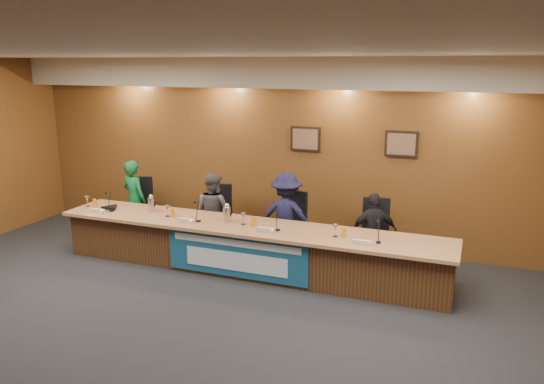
{
  "coord_description": "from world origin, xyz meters",
  "views": [
    {
      "loc": [
        3.11,
        -4.57,
        3.1
      ],
      "look_at": [
        0.38,
        2.45,
        1.27
      ],
      "focal_mm": 35.0,
      "sensor_mm": 36.0,
      "label": 1
    }
  ],
  "objects_px": {
    "panelist_a": "(135,200)",
    "speakerphone": "(111,208)",
    "panelist_c": "(286,217)",
    "office_chair_b": "(217,220)",
    "office_chair_c": "(288,229)",
    "panelist_b": "(214,211)",
    "carafe_left": "(151,205)",
    "office_chair_a": "(139,211)",
    "panelist_d": "(374,232)",
    "carafe_mid": "(227,215)",
    "office_chair_d": "(375,239)",
    "banner": "(236,256)",
    "dais_body": "(248,249)"
  },
  "relations": [
    {
      "from": "panelist_b",
      "to": "carafe_left",
      "type": "bearing_deg",
      "value": 59.02
    },
    {
      "from": "office_chair_a",
      "to": "carafe_left",
      "type": "bearing_deg",
      "value": -60.34
    },
    {
      "from": "office_chair_a",
      "to": "office_chair_c",
      "type": "xyz_separation_m",
      "value": [
        2.9,
        0.0,
        0.0
      ]
    },
    {
      "from": "panelist_c",
      "to": "panelist_b",
      "type": "bearing_deg",
      "value": -3.58
    },
    {
      "from": "banner",
      "to": "panelist_d",
      "type": "relative_size",
      "value": 1.81
    },
    {
      "from": "banner",
      "to": "office_chair_c",
      "type": "height_order",
      "value": "banner"
    },
    {
      "from": "panelist_a",
      "to": "carafe_left",
      "type": "bearing_deg",
      "value": 157.54
    },
    {
      "from": "panelist_d",
      "to": "office_chair_d",
      "type": "bearing_deg",
      "value": -113.03
    },
    {
      "from": "dais_body",
      "to": "panelist_c",
      "type": "relative_size",
      "value": 4.22
    },
    {
      "from": "panelist_d",
      "to": "carafe_left",
      "type": "relative_size",
      "value": 5.1
    },
    {
      "from": "dais_body",
      "to": "panelist_d",
      "type": "bearing_deg",
      "value": 21.64
    },
    {
      "from": "carafe_left",
      "to": "carafe_mid",
      "type": "height_order",
      "value": "carafe_left"
    },
    {
      "from": "panelist_b",
      "to": "carafe_left",
      "type": "height_order",
      "value": "panelist_b"
    },
    {
      "from": "office_chair_a",
      "to": "banner",
      "type": "bearing_deg",
      "value": -42.68
    },
    {
      "from": "panelist_a",
      "to": "panelist_b",
      "type": "xyz_separation_m",
      "value": [
        1.59,
        0.0,
        -0.05
      ]
    },
    {
      "from": "dais_body",
      "to": "carafe_left",
      "type": "xyz_separation_m",
      "value": [
        -1.71,
        0.03,
        0.52
      ]
    },
    {
      "from": "speakerphone",
      "to": "banner",
      "type": "bearing_deg",
      "value": -8.33
    },
    {
      "from": "office_chair_a",
      "to": "dais_body",
      "type": "bearing_deg",
      "value": -34.57
    },
    {
      "from": "office_chair_c",
      "to": "office_chair_d",
      "type": "bearing_deg",
      "value": 13.63
    },
    {
      "from": "carafe_left",
      "to": "office_chair_d",
      "type": "bearing_deg",
      "value": 12.51
    },
    {
      "from": "banner",
      "to": "panelist_c",
      "type": "relative_size",
      "value": 1.55
    },
    {
      "from": "banner",
      "to": "carafe_left",
      "type": "xyz_separation_m",
      "value": [
        -1.71,
        0.45,
        0.49
      ]
    },
    {
      "from": "office_chair_a",
      "to": "carafe_mid",
      "type": "bearing_deg",
      "value": -37.38
    },
    {
      "from": "panelist_c",
      "to": "panelist_d",
      "type": "xyz_separation_m",
      "value": [
        1.41,
        0.0,
        -0.1
      ]
    },
    {
      "from": "panelist_b",
      "to": "speakerphone",
      "type": "xyz_separation_m",
      "value": [
        -1.51,
        -0.76,
        0.11
      ]
    },
    {
      "from": "banner",
      "to": "office_chair_c",
      "type": "distance_m",
      "value": 1.28
    },
    {
      "from": "panelist_d",
      "to": "speakerphone",
      "type": "relative_size",
      "value": 3.81
    },
    {
      "from": "office_chair_b",
      "to": "carafe_left",
      "type": "relative_size",
      "value": 2.01
    },
    {
      "from": "dais_body",
      "to": "office_chair_a",
      "type": "bearing_deg",
      "value": 162.28
    },
    {
      "from": "panelist_d",
      "to": "carafe_mid",
      "type": "xyz_separation_m",
      "value": [
        -2.11,
        -0.72,
        0.26
      ]
    },
    {
      "from": "office_chair_c",
      "to": "dais_body",
      "type": "bearing_deg",
      "value": -101.14
    },
    {
      "from": "panelist_a",
      "to": "office_chair_c",
      "type": "relative_size",
      "value": 2.99
    },
    {
      "from": "panelist_a",
      "to": "panelist_c",
      "type": "xyz_separation_m",
      "value": [
        2.9,
        0.0,
        -0.01
      ]
    },
    {
      "from": "panelist_a",
      "to": "speakerphone",
      "type": "height_order",
      "value": "panelist_a"
    },
    {
      "from": "panelist_a",
      "to": "panelist_b",
      "type": "distance_m",
      "value": 1.59
    },
    {
      "from": "office_chair_c",
      "to": "panelist_c",
      "type": "bearing_deg",
      "value": -76.37
    },
    {
      "from": "panelist_a",
      "to": "speakerphone",
      "type": "distance_m",
      "value": 0.77
    },
    {
      "from": "panelist_c",
      "to": "speakerphone",
      "type": "bearing_deg",
      "value": 11.56
    },
    {
      "from": "office_chair_d",
      "to": "speakerphone",
      "type": "bearing_deg",
      "value": -177.46
    },
    {
      "from": "carafe_left",
      "to": "carafe_mid",
      "type": "xyz_separation_m",
      "value": [
        1.38,
        -0.05,
        -0.0
      ]
    },
    {
      "from": "office_chair_a",
      "to": "carafe_mid",
      "type": "xyz_separation_m",
      "value": [
        2.2,
        -0.82,
        0.39
      ]
    },
    {
      "from": "carafe_left",
      "to": "dais_body",
      "type": "bearing_deg",
      "value": -1.09
    },
    {
      "from": "banner",
      "to": "panelist_b",
      "type": "bearing_deg",
      "value": 129.88
    },
    {
      "from": "office_chair_b",
      "to": "office_chair_c",
      "type": "distance_m",
      "value": 1.31
    },
    {
      "from": "banner",
      "to": "carafe_left",
      "type": "bearing_deg",
      "value": 165.32
    },
    {
      "from": "dais_body",
      "to": "panelist_c",
      "type": "distance_m",
      "value": 0.88
    },
    {
      "from": "panelist_c",
      "to": "office_chair_d",
      "type": "bearing_deg",
      "value": -179.52
    },
    {
      "from": "dais_body",
      "to": "panelist_a",
      "type": "height_order",
      "value": "panelist_a"
    },
    {
      "from": "dais_body",
      "to": "office_chair_a",
      "type": "distance_m",
      "value": 2.65
    },
    {
      "from": "carafe_mid",
      "to": "dais_body",
      "type": "bearing_deg",
      "value": 2.81
    }
  ]
}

